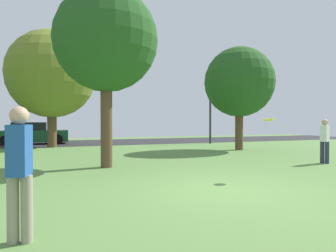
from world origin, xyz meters
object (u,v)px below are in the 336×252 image
(oak_tree_left, at_px, (52,74))
(parked_car_green, at_px, (33,134))
(maple_tree_near, at_px, (239,82))
(birch_tree_lone, at_px, (106,41))
(person_bystander, at_px, (20,168))
(street_lamp_post, at_px, (210,110))
(frisbee_disc, at_px, (269,120))
(person_catcher, at_px, (325,139))

(oak_tree_left, distance_m, parked_car_green, 4.81)
(maple_tree_near, relative_size, oak_tree_left, 0.80)
(birch_tree_lone, height_order, person_bystander, birch_tree_lone)
(maple_tree_near, relative_size, street_lamp_post, 1.19)
(parked_car_green, bearing_deg, person_bystander, -86.70)
(oak_tree_left, distance_m, frisbee_disc, 13.54)
(oak_tree_left, xyz_separation_m, frisbee_disc, (5.38, -12.14, -2.66))
(maple_tree_near, relative_size, birch_tree_lone, 0.93)
(birch_tree_lone, distance_m, person_bystander, 6.82)
(birch_tree_lone, bearing_deg, street_lamp_post, 44.62)
(person_bystander, xyz_separation_m, frisbee_disc, (5.59, 2.32, 0.61))
(maple_tree_near, bearing_deg, person_bystander, -135.21)
(person_bystander, xyz_separation_m, parked_car_green, (-1.01, 17.49, -0.26))
(oak_tree_left, bearing_deg, street_lamp_post, -3.89)
(person_bystander, distance_m, frisbee_disc, 6.09)
(frisbee_disc, bearing_deg, maple_tree_near, 61.52)
(maple_tree_near, distance_m, frisbee_disc, 8.22)
(person_catcher, xyz_separation_m, parked_car_green, (-10.33, 13.56, -0.20))
(person_catcher, height_order, frisbee_disc, person_catcher)
(person_bystander, height_order, frisbee_disc, person_bystander)
(oak_tree_left, xyz_separation_m, parked_car_green, (-1.22, 3.03, -3.53))
(person_bystander, bearing_deg, street_lamp_post, -24.17)
(birch_tree_lone, relative_size, parked_car_green, 1.35)
(person_catcher, xyz_separation_m, frisbee_disc, (-3.73, -1.61, 0.67))
(person_catcher, bearing_deg, person_bystander, -0.46)
(birch_tree_lone, bearing_deg, maple_tree_near, 25.81)
(birch_tree_lone, bearing_deg, parked_car_green, 104.14)
(person_catcher, bearing_deg, birch_tree_lone, -37.03)
(oak_tree_left, height_order, person_catcher, oak_tree_left)
(birch_tree_lone, height_order, parked_car_green, birch_tree_lone)
(maple_tree_near, relative_size, person_bystander, 3.21)
(person_catcher, bearing_deg, maple_tree_near, -114.08)
(maple_tree_near, xyz_separation_m, frisbee_disc, (-3.80, -7.00, -2.00))
(parked_car_green, relative_size, street_lamp_post, 0.95)
(birch_tree_lone, relative_size, street_lamp_post, 1.28)
(person_catcher, bearing_deg, parked_car_green, -76.00)
(oak_tree_left, bearing_deg, maple_tree_near, -29.20)
(oak_tree_left, xyz_separation_m, street_lamp_post, (9.90, -0.67, -1.94))
(birch_tree_lone, height_order, person_catcher, birch_tree_lone)
(frisbee_disc, bearing_deg, oak_tree_left, 113.91)
(oak_tree_left, height_order, parked_car_green, oak_tree_left)
(maple_tree_near, bearing_deg, person_catcher, -90.77)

